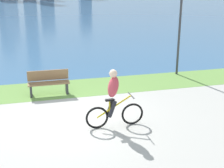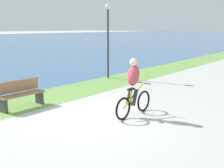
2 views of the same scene
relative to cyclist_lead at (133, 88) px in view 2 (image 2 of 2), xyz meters
The scene contains 5 objects.
ground_plane 1.60m from the cyclist_lead, 140.83° to the left, with size 300.00×300.00×0.00m, color #B2AFA8.
grass_strip_bayside 3.96m from the cyclist_lead, 105.81° to the left, with size 120.00×2.21×0.01m, color #6B9947.
cyclist_lead is the anchor object (origin of this frame).
bench_near_path 3.66m from the cyclist_lead, 116.34° to the left, with size 1.50×0.47×0.90m.
lamppost_tall 6.37m from the cyclist_lead, 47.09° to the left, with size 0.28×0.28×3.67m.
Camera 2 is at (-5.24, -5.25, 2.55)m, focal length 43.72 mm.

